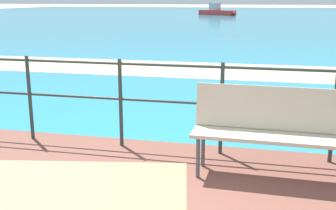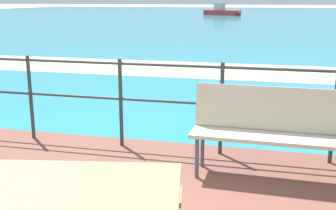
% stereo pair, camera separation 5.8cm
% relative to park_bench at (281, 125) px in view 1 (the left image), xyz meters
% --- Properties ---
extents(sea_water, '(90.00, 90.00, 0.01)m').
position_rel_park_bench_xyz_m(sea_water, '(-1.22, 38.14, -0.58)').
color(sea_water, teal).
rests_on(sea_water, ground).
extents(beach_strip, '(54.00, 2.54, 0.01)m').
position_rel_park_bench_xyz_m(beach_strip, '(-1.22, 6.47, -0.58)').
color(beach_strip, tan).
rests_on(beach_strip, ground).
extents(park_bench, '(1.71, 0.46, 0.88)m').
position_rel_park_bench_xyz_m(park_bench, '(0.00, 0.00, 0.00)').
color(park_bench, '#BCAD93').
rests_on(park_bench, patio_paving).
extents(railing_fence, '(5.94, 0.04, 1.04)m').
position_rel_park_bench_xyz_m(railing_fence, '(-1.22, 0.50, 0.12)').
color(railing_fence, '#2D3833').
rests_on(railing_fence, patio_paving).
extents(boat_mid, '(4.47, 3.23, 1.29)m').
position_rel_park_bench_xyz_m(boat_mid, '(-5.42, 42.28, -0.20)').
color(boat_mid, red).
rests_on(boat_mid, sea_water).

